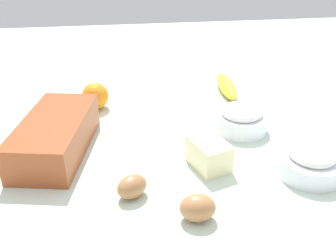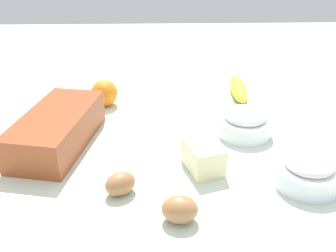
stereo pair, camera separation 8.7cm
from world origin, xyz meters
The scene contains 9 objects.
ground_plane centered at (0.00, 0.00, -0.01)m, with size 2.40×2.40×0.02m, color silver.
loaf_pan centered at (-0.01, 0.25, 0.04)m, with size 0.30×0.18×0.08m.
flour_bowl centered at (-0.17, -0.27, 0.03)m, with size 0.13×0.13×0.07m.
sugar_bowl centered at (0.03, -0.18, 0.03)m, with size 0.13×0.13×0.07m.
banana centered at (0.27, -0.22, 0.02)m, with size 0.19×0.04×0.04m, color yellow.
orange_fruit centered at (0.21, 0.17, 0.04)m, with size 0.07×0.07×0.07m, color orange.
butter_block centered at (-0.12, -0.07, 0.03)m, with size 0.09×0.06×0.06m, color #F4EDB2.
egg_near_butter centered at (-0.19, 0.10, 0.02)m, with size 0.04×0.04×0.06m, color #A97245.
egg_beside_bowl centered at (-0.27, -0.01, 0.02)m, with size 0.05×0.05×0.06m, color #B07748.
Camera 2 is at (-0.77, 0.02, 0.45)m, focal length 40.31 mm.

